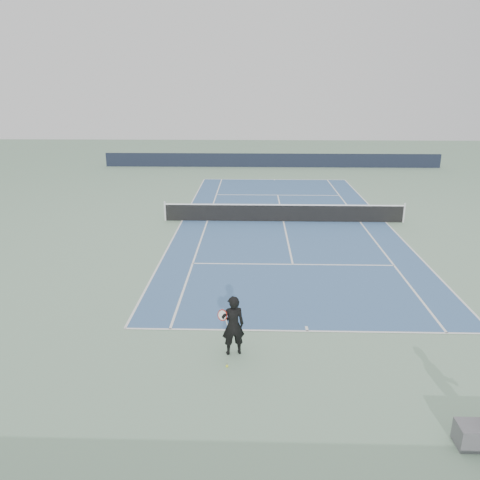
{
  "coord_description": "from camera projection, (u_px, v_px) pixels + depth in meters",
  "views": [
    {
      "loc": [
        -1.66,
        -24.31,
        6.96
      ],
      "look_at": [
        -2.16,
        -6.57,
        1.1
      ],
      "focal_mm": 35.0,
      "sensor_mm": 36.0,
      "label": 1
    }
  ],
  "objects": [
    {
      "name": "tennis_net",
      "position": [
        284.0,
        213.0,
        25.05
      ],
      "size": [
        12.9,
        0.1,
        1.07
      ],
      "color": "silver",
      "rests_on": "ground"
    },
    {
      "name": "court_surface",
      "position": [
        283.0,
        221.0,
        25.21
      ],
      "size": [
        10.97,
        23.77,
        0.01
      ],
      "primitive_type": "cube",
      "color": "#3B5E8C",
      "rests_on": "ground"
    },
    {
      "name": "tennis_player",
      "position": [
        233.0,
        325.0,
        12.53
      ],
      "size": [
        0.82,
        0.6,
        1.71
      ],
      "color": "black",
      "rests_on": "ground"
    },
    {
      "name": "windscreen_far",
      "position": [
        272.0,
        160.0,
        42.0
      ],
      "size": [
        30.0,
        0.25,
        1.2
      ],
      "primitive_type": "cube",
      "color": "black",
      "rests_on": "ground"
    },
    {
      "name": "ground",
      "position": [
        283.0,
        222.0,
        25.21
      ],
      "size": [
        80.0,
        80.0,
        0.0
      ],
      "primitive_type": "plane",
      "color": "gray"
    },
    {
      "name": "tennis_ball",
      "position": [
        227.0,
        366.0,
        12.15
      ],
      "size": [
        0.07,
        0.07,
        0.07
      ],
      "primitive_type": "sphere",
      "color": "yellow",
      "rests_on": "ground"
    }
  ]
}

